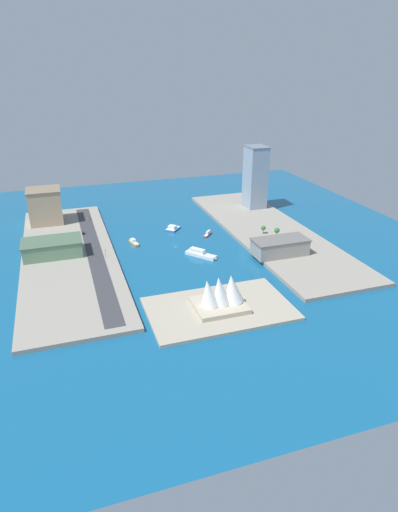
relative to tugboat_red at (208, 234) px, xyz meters
name	(u,v)px	position (x,y,z in m)	size (l,w,h in m)	color
ground_plane	(176,245)	(32.64, 11.49, -1.42)	(440.00, 440.00, 0.00)	#145684
quay_west	(269,231)	(-54.42, 11.49, -0.03)	(70.00, 240.00, 2.76)	gray
quay_east	(69,256)	(119.70, 11.49, -0.03)	(70.00, 240.00, 2.76)	gray
peninsula_point	(219,309)	(35.56, 122.00, -0.42)	(88.79, 54.60, 2.00)	#A89E89
road_strip	(94,252)	(100.05, 11.49, 1.42)	(12.19, 228.00, 0.15)	#38383D
tugboat_red	(208,234)	(0.00, 0.00, 0.00)	(10.59, 10.91, 3.90)	red
water_taxi_orange	(134,242)	(65.75, -1.44, -0.06)	(7.03, 15.78, 3.73)	orange
catamaran_blue	(173,228)	(25.82, -23.45, 0.10)	(16.36, 16.79, 4.38)	blue
ferry_white_commuter	(200,254)	(20.66, 40.94, 0.69)	(21.49, 24.63, 5.95)	silver
tower_tall_glass	(255,177)	(-70.80, -56.36, 32.41)	(19.46, 23.29, 62.06)	#8C9EB2
carpark_squat_concrete	(280,247)	(-37.47, 62.46, 7.74)	(43.61, 20.69, 12.72)	gray
terminal_long_green	(52,248)	(130.91, 7.94, 7.59)	(45.38, 26.64, 12.42)	slate
apartment_midrise_tan	(45,206)	(134.31, -72.90, 17.39)	(30.10, 28.50, 32.01)	tan
taxi_yellow_cab	(89,219)	(96.70, -68.94, 2.23)	(2.07, 4.64, 1.47)	black
suv_black	(83,233)	(104.84, -31.17, 2.31)	(2.02, 5.09, 1.67)	black
traffic_light_waterfront	(105,252)	(92.49, 25.05, 5.69)	(0.36, 0.36, 6.50)	black
opera_landmark	(221,294)	(34.80, 122.00, 9.85)	(31.43, 27.53, 21.77)	#BCAD93
park_tree_cluster	(271,229)	(-49.89, 23.45, 6.72)	(12.66, 14.03, 7.85)	brown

